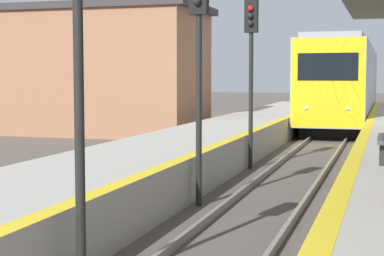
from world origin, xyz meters
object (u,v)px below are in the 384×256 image
signal_near (77,17)px  signal_mid (199,42)px  signal_far (251,52)px  train (345,83)px

signal_near → signal_mid: bearing=91.3°
signal_mid → signal_far: size_ratio=1.00×
signal_mid → signal_far: (-0.07, 5.38, 0.00)m
signal_near → train: bearing=87.7°
signal_mid → signal_near: bearing=-88.7°
signal_mid → signal_far: bearing=90.8°
train → signal_far: (-1.39, -18.73, 1.05)m
train → signal_far: 18.82m
train → signal_far: signal_far is taller
signal_near → signal_mid: size_ratio=1.00×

